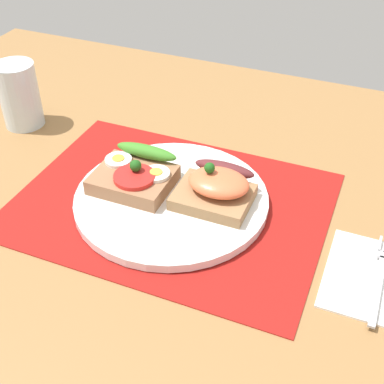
# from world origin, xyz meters

# --- Properties ---
(ground_plane) EXTENTS (1.20, 0.90, 0.03)m
(ground_plane) POSITION_xyz_m (0.00, 0.00, -0.02)
(ground_plane) COLOR olive
(placemat) EXTENTS (0.41, 0.31, 0.00)m
(placemat) POSITION_xyz_m (0.00, 0.00, 0.00)
(placemat) COLOR maroon
(placemat) RESTS_ON ground_plane
(plate) EXTENTS (0.26, 0.26, 0.01)m
(plate) POSITION_xyz_m (0.00, 0.00, 0.01)
(plate) COLOR white
(plate) RESTS_ON placemat
(sandwich_egg_tomato) EXTENTS (0.10, 0.10, 0.04)m
(sandwich_egg_tomato) POSITION_xyz_m (-0.06, 0.00, 0.03)
(sandwich_egg_tomato) COLOR #9A6A48
(sandwich_egg_tomato) RESTS_ON plate
(sandwich_salmon) EXTENTS (0.10, 0.09, 0.06)m
(sandwich_salmon) POSITION_xyz_m (0.06, 0.02, 0.03)
(sandwich_salmon) COLOR #9C754C
(sandwich_salmon) RESTS_ON plate
(napkin) EXTENTS (0.13, 0.13, 0.01)m
(napkin) POSITION_xyz_m (0.28, -0.04, 0.00)
(napkin) COLOR white
(napkin) RESTS_ON ground_plane
(fork) EXTENTS (0.02, 0.15, 0.00)m
(fork) POSITION_xyz_m (0.28, -0.03, 0.01)
(fork) COLOR #B7B7BC
(fork) RESTS_ON napkin
(drinking_glass) EXTENTS (0.06, 0.06, 0.11)m
(drinking_glass) POSITION_xyz_m (-0.31, 0.10, 0.05)
(drinking_glass) COLOR silver
(drinking_glass) RESTS_ON ground_plane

